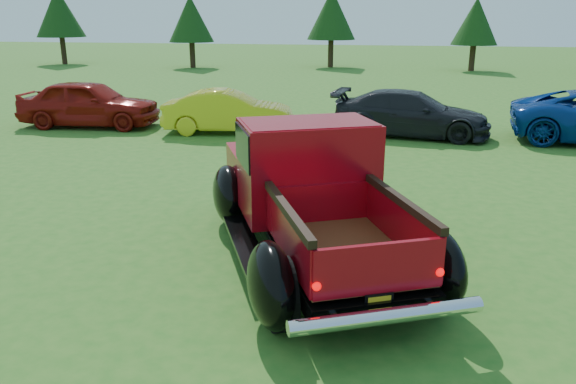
% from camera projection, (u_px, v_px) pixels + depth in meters
% --- Properties ---
extents(ground, '(120.00, 120.00, 0.00)m').
position_uv_depth(ground, '(294.00, 256.00, 8.23)').
color(ground, '#2B651D').
rests_on(ground, ground).
extents(tree_far_west, '(3.33, 3.33, 5.20)m').
position_uv_depth(tree_far_west, '(59.00, 12.00, 39.14)').
color(tree_far_west, '#332114').
rests_on(tree_far_west, ground).
extents(tree_west, '(2.94, 2.94, 4.60)m').
position_uv_depth(tree_west, '(191.00, 19.00, 36.57)').
color(tree_west, '#332114').
rests_on(tree_west, ground).
extents(tree_mid_left, '(3.20, 3.20, 5.00)m').
position_uv_depth(tree_mid_left, '(332.00, 15.00, 36.78)').
color(tree_mid_left, '#332114').
rests_on(tree_mid_left, ground).
extents(tree_mid_right, '(2.82, 2.82, 4.40)m').
position_uv_depth(tree_mid_right, '(476.00, 22.00, 34.39)').
color(tree_mid_right, '#332114').
rests_on(tree_mid_right, ground).
extents(pickup_truck, '(4.10, 5.58, 1.95)m').
position_uv_depth(pickup_truck, '(307.00, 190.00, 8.23)').
color(pickup_truck, black).
rests_on(pickup_truck, ground).
extents(show_car_red, '(4.41, 2.04, 1.46)m').
position_uv_depth(show_car_red, '(89.00, 103.00, 17.58)').
color(show_car_red, maroon).
rests_on(show_car_red, ground).
extents(show_car_yellow, '(3.98, 1.88, 1.26)m').
position_uv_depth(show_car_yellow, '(229.00, 112.00, 16.68)').
color(show_car_yellow, yellow).
rests_on(show_car_yellow, ground).
extents(show_car_grey, '(4.69, 2.40, 1.30)m').
position_uv_depth(show_car_grey, '(411.00, 113.00, 16.25)').
color(show_car_grey, black).
rests_on(show_car_grey, ground).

